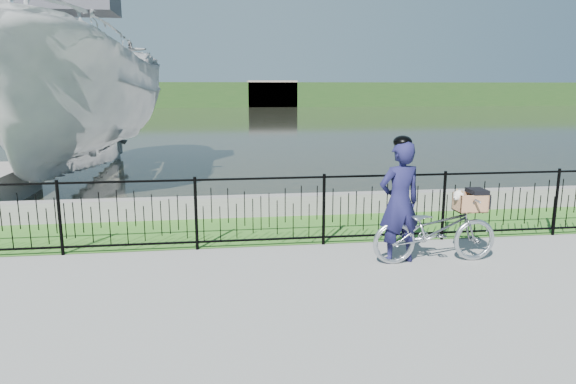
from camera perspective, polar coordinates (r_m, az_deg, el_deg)
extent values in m
plane|color=gray|center=(6.68, -1.84, -10.25)|extent=(120.00, 120.00, 0.00)
cube|color=#376E22|center=(9.13, -3.50, -4.17)|extent=(60.00, 2.00, 0.01)
plane|color=#26281E|center=(39.25, -6.77, 7.93)|extent=(120.00, 120.00, 0.00)
cube|color=slate|center=(10.05, -3.93, -1.55)|extent=(60.00, 0.30, 0.40)
cube|color=#224018|center=(66.18, -7.21, 10.70)|extent=(120.00, 6.00, 3.00)
cube|color=gray|center=(66.48, -23.17, 10.31)|extent=(8.00, 4.00, 4.00)
cube|color=gray|center=(65.01, -1.81, 10.86)|extent=(6.00, 3.00, 3.20)
imported|color=#A3A9AF|center=(7.65, 15.99, -4.05)|extent=(1.82, 0.64, 0.96)
cube|color=black|center=(7.81, 19.53, -1.99)|extent=(0.38, 0.18, 0.02)
cube|color=#A16F4A|center=(7.81, 19.53, -1.94)|extent=(0.42, 0.29, 0.01)
cube|color=#A16F4A|center=(7.90, 19.15, -0.86)|extent=(0.42, 0.01, 0.26)
cube|color=#A16F4A|center=(7.66, 20.05, -1.29)|extent=(0.42, 0.02, 0.26)
cube|color=#A16F4A|center=(7.87, 20.90, -1.02)|extent=(0.01, 0.29, 0.26)
cube|color=#A16F4A|center=(7.69, 18.25, -1.12)|extent=(0.01, 0.29, 0.26)
cube|color=black|center=(7.79, 20.28, 0.09)|extent=(0.23, 0.30, 0.06)
cube|color=black|center=(7.88, 21.03, -0.83)|extent=(0.02, 0.30, 0.21)
ellipsoid|color=silver|center=(7.77, 19.46, -1.07)|extent=(0.31, 0.22, 0.20)
sphere|color=silver|center=(7.65, 18.45, -0.36)|extent=(0.15, 0.15, 0.15)
sphere|color=silver|center=(7.62, 18.16, -0.62)|extent=(0.07, 0.07, 0.07)
sphere|color=black|center=(7.60, 18.02, -0.68)|extent=(0.02, 0.02, 0.02)
cone|color=olive|center=(7.70, 18.28, 0.17)|extent=(0.06, 0.08, 0.08)
cone|color=olive|center=(7.62, 18.74, 0.03)|extent=(0.06, 0.08, 0.08)
imported|color=#16153C|center=(7.44, 12.28, -1.16)|extent=(0.71, 0.53, 1.75)
ellipsoid|color=black|center=(7.30, 12.57, 5.41)|extent=(0.26, 0.29, 0.18)
imported|color=silver|center=(14.80, -22.20, 9.13)|extent=(4.51, 10.84, 4.12)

